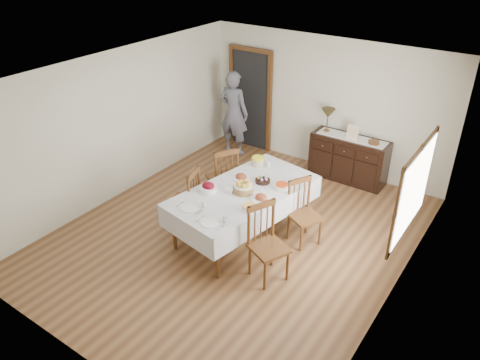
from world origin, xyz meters
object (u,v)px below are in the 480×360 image
Objects in this scene: dining_table at (244,195)px; chair_right_far at (303,212)px; chair_right_near at (267,242)px; chair_left_near at (187,199)px; person at (234,110)px; sideboard at (348,159)px; table_lamp at (328,114)px; chair_left_far at (223,176)px.

chair_right_far is (0.84, 0.39, -0.20)m from dining_table.
chair_left_near is at bearing 104.65° from chair_right_near.
chair_right_near is at bearing 128.11° from person.
sideboard is at bearing 27.50° from chair_right_near.
dining_table is 2.71m from table_lamp.
chair_right_far is 0.54× the size of person.
sideboard is 0.76× the size of person.
table_lamp is at bearing 97.61° from dining_table.
sideboard is (0.62, 2.65, -0.28)m from dining_table.
dining_table is 2.45× the size of chair_right_far.
chair_right_near is 2.44× the size of table_lamp.
table_lamp reaches higher than chair_left_far.
chair_right_near reaches higher than chair_left_far.
dining_table is 2.28× the size of chair_right_near.
chair_left_near is at bearing -147.48° from dining_table.
table_lamp reaches higher than sideboard.
chair_left_far is 2.43× the size of table_lamp.
chair_right_near is (0.82, -0.64, -0.16)m from dining_table.
chair_left_near is 0.91m from chair_left_far.
dining_table is 2.74m from sideboard.
sideboard is at bearing 33.02° from chair_right_far.
person reaches higher than chair_left_near.
table_lamp is at bearing 178.31° from sideboard.
chair_right_far is (1.70, 0.75, -0.01)m from chair_left_near.
dining_table is 1.75× the size of sideboard.
chair_left_near reaches higher than dining_table.
chair_right_far is at bearing -84.48° from sideboard.
person reaches higher than chair_left_far.
chair_right_far is 0.71× the size of sideboard.
sideboard is at bearing 138.79° from chair_left_near.
table_lamp is (-0.71, 3.30, 0.66)m from chair_right_near.
chair_right_near is 3.44m from table_lamp.
dining_table is 0.95m from chair_left_near.
chair_right_near is (1.68, -0.28, 0.03)m from chair_left_near.
chair_left_far is at bearing 116.84° from person.
chair_right_near is at bearing -77.91° from table_lamp.
chair_left_near is 1.70m from chair_right_near.
sideboard is at bearing 86.78° from dining_table.
chair_right_far is at bearing -72.21° from table_lamp.
chair_left_near is at bearing 26.33° from chair_left_far.
chair_left_near is 1.02× the size of chair_right_far.
chair_left_far is 2.39m from table_lamp.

